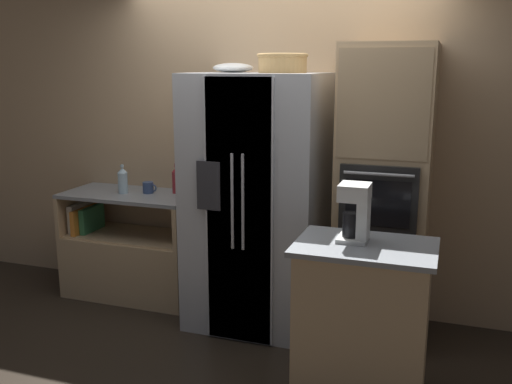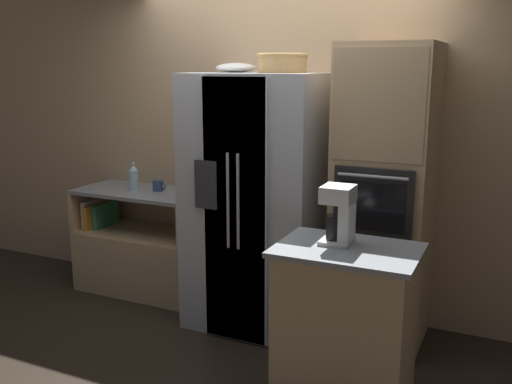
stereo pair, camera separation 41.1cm
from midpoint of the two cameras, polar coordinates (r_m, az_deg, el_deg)
ground_plane at (r=4.48m, az=-2.31°, el=-12.90°), size 20.00×20.00×0.00m
wall_back at (r=4.53m, az=-0.23°, el=5.90°), size 12.00×0.06×2.80m
counter_left at (r=5.03m, az=-14.60°, el=-6.42°), size 1.12×0.56×0.89m
refrigerator at (r=4.22m, az=-2.60°, el=-1.01°), size 0.96×0.84×1.87m
wall_oven at (r=4.03m, az=9.86°, el=-0.33°), size 0.61×0.71×2.07m
island_counter at (r=3.35m, az=7.05°, el=-13.07°), size 0.77×0.55×0.96m
wicker_basket at (r=4.01m, az=-0.33°, el=12.84°), size 0.35×0.35×0.13m
fruit_bowl at (r=4.21m, az=-5.18°, el=12.27°), size 0.29×0.29×0.07m
bottle_tall at (r=4.76m, az=-10.47°, el=1.15°), size 0.06×0.06×0.25m
bottle_short at (r=4.86m, az=-15.56°, el=1.12°), size 0.08×0.08×0.24m
mug at (r=4.83m, az=-13.12°, el=0.41°), size 0.12×0.09×0.09m
coffee_maker at (r=3.18m, az=6.48°, el=-1.87°), size 0.17×0.18×0.33m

